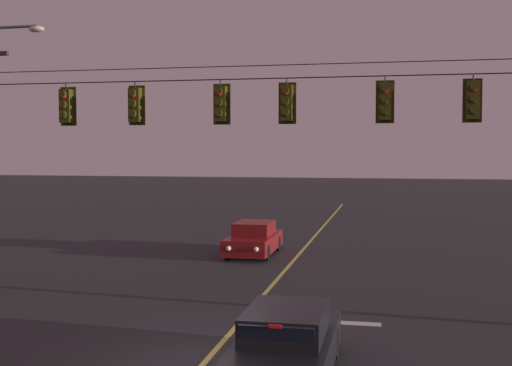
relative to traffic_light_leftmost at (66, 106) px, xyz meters
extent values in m
plane|color=#28282B|center=(5.37, -4.58, -5.73)|extent=(180.00, 180.00, 0.00)
cube|color=#D1C64C|center=(5.37, 6.02, -5.72)|extent=(0.14, 60.00, 0.01)
cube|color=silver|center=(7.27, -0.58, -5.72)|extent=(3.40, 0.36, 0.01)
cylinder|color=black|center=(5.37, 0.02, 0.65)|extent=(16.20, 0.03, 0.03)
cylinder|color=black|center=(5.37, 0.02, 1.00)|extent=(16.20, 0.02, 0.02)
cylinder|color=black|center=(0.00, 0.02, 0.56)|extent=(0.04, 0.04, 0.18)
cube|color=#332D0A|center=(0.00, 0.02, -0.01)|extent=(0.32, 0.26, 0.96)
cube|color=#332D0A|center=(0.00, 0.16, -0.01)|extent=(0.48, 0.03, 1.12)
sphere|color=red|center=(0.00, -0.14, 0.28)|extent=(0.17, 0.17, 0.17)
cylinder|color=#332D0A|center=(0.00, -0.18, 0.33)|extent=(0.20, 0.10, 0.20)
sphere|color=#3D280A|center=(0.00, -0.14, -0.01)|extent=(0.17, 0.17, 0.17)
cylinder|color=#332D0A|center=(0.00, -0.18, 0.04)|extent=(0.20, 0.10, 0.20)
sphere|color=black|center=(0.00, -0.14, -0.29)|extent=(0.17, 0.17, 0.17)
cylinder|color=#332D0A|center=(0.00, -0.18, -0.25)|extent=(0.20, 0.10, 0.20)
cylinder|color=black|center=(2.11, 0.02, 0.56)|extent=(0.04, 0.04, 0.18)
cube|color=#332D0A|center=(2.11, 0.02, -0.01)|extent=(0.32, 0.26, 0.96)
cube|color=#332D0A|center=(2.11, 0.16, -0.01)|extent=(0.48, 0.03, 1.12)
sphere|color=red|center=(2.11, -0.14, 0.28)|extent=(0.17, 0.17, 0.17)
cylinder|color=#332D0A|center=(2.11, -0.18, 0.33)|extent=(0.20, 0.10, 0.20)
sphere|color=#3D280A|center=(2.11, -0.14, -0.01)|extent=(0.17, 0.17, 0.17)
cylinder|color=#332D0A|center=(2.11, -0.18, 0.04)|extent=(0.20, 0.10, 0.20)
sphere|color=black|center=(2.11, -0.14, -0.29)|extent=(0.17, 0.17, 0.17)
cylinder|color=#332D0A|center=(2.11, -0.18, -0.25)|extent=(0.20, 0.10, 0.20)
cylinder|color=black|center=(4.59, 0.02, 0.56)|extent=(0.04, 0.04, 0.18)
cube|color=#332D0A|center=(4.59, 0.02, -0.01)|extent=(0.32, 0.26, 0.96)
cube|color=#332D0A|center=(4.59, 0.16, -0.01)|extent=(0.48, 0.03, 1.12)
sphere|color=red|center=(4.59, -0.14, 0.28)|extent=(0.17, 0.17, 0.17)
cylinder|color=#332D0A|center=(4.59, -0.18, 0.33)|extent=(0.20, 0.10, 0.20)
sphere|color=#3D280A|center=(4.59, -0.14, -0.01)|extent=(0.17, 0.17, 0.17)
cylinder|color=#332D0A|center=(4.59, -0.18, 0.04)|extent=(0.20, 0.10, 0.20)
sphere|color=black|center=(4.59, -0.14, -0.29)|extent=(0.17, 0.17, 0.17)
cylinder|color=#332D0A|center=(4.59, -0.18, -0.25)|extent=(0.20, 0.10, 0.20)
cylinder|color=black|center=(6.42, 0.02, 0.56)|extent=(0.04, 0.04, 0.18)
cube|color=#332D0A|center=(6.42, 0.02, -0.01)|extent=(0.32, 0.26, 0.96)
cube|color=#332D0A|center=(6.42, 0.16, -0.01)|extent=(0.48, 0.03, 1.12)
sphere|color=red|center=(6.42, -0.14, 0.28)|extent=(0.17, 0.17, 0.17)
cylinder|color=#332D0A|center=(6.42, -0.18, 0.33)|extent=(0.20, 0.10, 0.20)
sphere|color=#3D280A|center=(6.42, -0.14, -0.01)|extent=(0.17, 0.17, 0.17)
cylinder|color=#332D0A|center=(6.42, -0.18, 0.04)|extent=(0.20, 0.10, 0.20)
sphere|color=black|center=(6.42, -0.14, -0.29)|extent=(0.17, 0.17, 0.17)
cylinder|color=#332D0A|center=(6.42, -0.18, -0.25)|extent=(0.20, 0.10, 0.20)
cylinder|color=black|center=(9.00, 0.02, 0.56)|extent=(0.04, 0.04, 0.18)
cube|color=#332D0A|center=(9.00, 0.02, -0.01)|extent=(0.32, 0.26, 0.96)
cube|color=#332D0A|center=(9.00, 0.16, -0.01)|extent=(0.48, 0.03, 1.12)
sphere|color=red|center=(9.00, -0.14, 0.28)|extent=(0.17, 0.17, 0.17)
cylinder|color=#332D0A|center=(9.00, -0.18, 0.33)|extent=(0.20, 0.10, 0.20)
sphere|color=#3D280A|center=(9.00, -0.14, -0.01)|extent=(0.17, 0.17, 0.17)
cylinder|color=#332D0A|center=(9.00, -0.18, 0.04)|extent=(0.20, 0.10, 0.20)
sphere|color=black|center=(9.00, -0.14, -0.29)|extent=(0.17, 0.17, 0.17)
cylinder|color=#332D0A|center=(9.00, -0.18, -0.25)|extent=(0.20, 0.10, 0.20)
cylinder|color=black|center=(11.19, 0.02, 0.56)|extent=(0.04, 0.04, 0.18)
cube|color=#332D0A|center=(11.19, 0.02, -0.01)|extent=(0.32, 0.26, 0.96)
cube|color=#332D0A|center=(11.19, 0.16, -0.01)|extent=(0.48, 0.03, 1.12)
sphere|color=red|center=(11.19, -0.14, 0.28)|extent=(0.17, 0.17, 0.17)
cylinder|color=#332D0A|center=(11.19, -0.18, 0.33)|extent=(0.20, 0.10, 0.20)
sphere|color=#3D280A|center=(11.19, -0.14, -0.01)|extent=(0.17, 0.17, 0.17)
cylinder|color=#332D0A|center=(11.19, -0.18, 0.04)|extent=(0.20, 0.10, 0.20)
sphere|color=black|center=(11.19, -0.14, -0.29)|extent=(0.17, 0.17, 0.17)
cylinder|color=#332D0A|center=(11.19, -0.18, -0.25)|extent=(0.20, 0.10, 0.20)
cube|color=black|center=(7.19, -4.82, -5.22)|extent=(1.80, 4.30, 0.68)
cube|color=black|center=(7.19, -4.94, -4.61)|extent=(1.51, 2.15, 0.54)
cube|color=black|center=(7.19, -4.00, -4.61)|extent=(1.40, 0.21, 0.48)
cube|color=black|center=(7.19, -6.00, -4.61)|extent=(1.37, 0.18, 0.46)
cylinder|color=black|center=(6.40, -3.49, -5.41)|extent=(0.22, 0.64, 0.64)
cylinder|color=black|center=(7.99, -3.49, -5.41)|extent=(0.22, 0.64, 0.64)
cube|color=red|center=(7.19, -6.11, -4.38)|extent=(0.24, 0.04, 0.06)
cube|color=maroon|center=(3.49, 9.67, -5.22)|extent=(1.80, 4.30, 0.68)
cube|color=maroon|center=(3.49, 9.79, -4.61)|extent=(1.51, 2.15, 0.54)
cube|color=black|center=(3.49, 8.85, -4.61)|extent=(1.40, 0.21, 0.48)
cube|color=black|center=(3.49, 10.85, -4.61)|extent=(1.37, 0.18, 0.46)
cylinder|color=black|center=(4.28, 8.34, -5.41)|extent=(0.22, 0.64, 0.64)
cylinder|color=black|center=(2.69, 8.34, -5.41)|extent=(0.22, 0.64, 0.64)
cylinder|color=black|center=(4.28, 11.00, -5.41)|extent=(0.22, 0.64, 0.64)
cylinder|color=black|center=(2.69, 11.00, -5.41)|extent=(0.22, 0.64, 0.64)
sphere|color=white|center=(4.04, 7.50, -5.16)|extent=(0.20, 0.20, 0.20)
sphere|color=white|center=(2.93, 7.50, -5.16)|extent=(0.20, 0.20, 0.20)
cylinder|color=#4C4F54|center=(-3.46, 2.98, 2.92)|extent=(1.80, 0.10, 0.10)
ellipsoid|color=beige|center=(-2.61, 2.98, 2.82)|extent=(0.56, 0.30, 0.22)
camera|label=1|loc=(9.15, -17.30, -1.25)|focal=45.74mm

